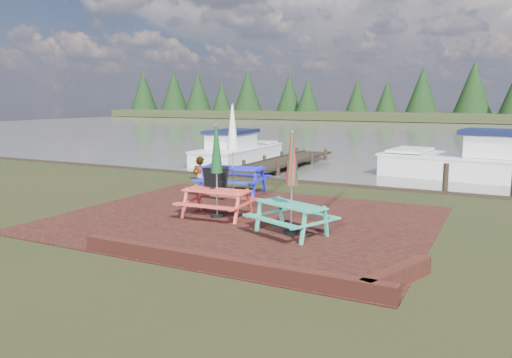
{
  "coord_description": "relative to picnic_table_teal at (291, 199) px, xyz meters",
  "views": [
    {
      "loc": [
        5.74,
        -9.65,
        2.96
      ],
      "look_at": [
        0.2,
        1.28,
        1.0
      ],
      "focal_mm": 35.0,
      "sensor_mm": 36.0,
      "label": 1
    }
  ],
  "objects": [
    {
      "name": "ground",
      "position": [
        -1.59,
        -0.26,
        -0.8
      ],
      "size": [
        120.0,
        120.0,
        0.0
      ],
      "primitive_type": "plane",
      "color": "black",
      "rests_on": "ground"
    },
    {
      "name": "paving",
      "position": [
        -1.59,
        0.74,
        -0.79
      ],
      "size": [
        9.0,
        7.5,
        0.02
      ],
      "primitive_type": "cube",
      "color": "#371311",
      "rests_on": "ground"
    },
    {
      "name": "brick_wall",
      "position": [
        0.56,
        -2.67,
        -0.65
      ],
      "size": [
        6.21,
        1.79,
        0.3
      ],
      "color": "#4C1E16",
      "rests_on": "ground"
    },
    {
      "name": "water",
      "position": [
        -1.59,
        36.74,
        -0.8
      ],
      "size": [
        120.0,
        60.0,
        0.02
      ],
      "primitive_type": "cube",
      "color": "#4A483F",
      "rests_on": "ground"
    },
    {
      "name": "far_treeline",
      "position": [
        -1.59,
        65.74,
        2.48
      ],
      "size": [
        120.0,
        10.0,
        8.1
      ],
      "color": "black",
      "rests_on": "ground"
    },
    {
      "name": "picnic_table_teal",
      "position": [
        0.0,
        0.0,
        0.0
      ],
      "size": [
        2.07,
        1.98,
        2.27
      ],
      "rotation": [
        0.0,
        0.0,
        -0.4
      ],
      "color": "teal",
      "rests_on": "ground"
    },
    {
      "name": "picnic_table_red",
      "position": [
        -2.29,
        0.63,
        0.03
      ],
      "size": [
        1.77,
        1.59,
        2.35
      ],
      "rotation": [
        0.0,
        0.0,
        0.05
      ],
      "color": "#D54436",
      "rests_on": "ground"
    },
    {
      "name": "picnic_table_blue",
      "position": [
        -3.54,
        3.64,
        0.18
      ],
      "size": [
        2.24,
        2.05,
        2.79
      ],
      "rotation": [
        0.0,
        0.0,
        0.14
      ],
      "color": "#1A21C5",
      "rests_on": "ground"
    },
    {
      "name": "chalkboard",
      "position": [
        -3.55,
        2.62,
        -0.29
      ],
      "size": [
        0.62,
        0.61,
        0.98
      ],
      "rotation": [
        0.0,
        0.0,
        -0.07
      ],
      "color": "black",
      "rests_on": "ground"
    },
    {
      "name": "jetty",
      "position": [
        -5.09,
        11.02,
        -0.68
      ],
      "size": [
        1.76,
        9.08,
        1.0
      ],
      "color": "black",
      "rests_on": "ground"
    },
    {
      "name": "boat_jetty",
      "position": [
        -7.96,
        11.9,
        -0.44
      ],
      "size": [
        2.35,
        6.4,
        1.84
      ],
      "rotation": [
        0.0,
        0.0,
        0.03
      ],
      "color": "silver",
      "rests_on": "ground"
    },
    {
      "name": "boat_near",
      "position": [
        3.62,
        11.61,
        -0.35
      ],
      "size": [
        8.33,
        3.72,
        2.18
      ],
      "rotation": [
        0.0,
        0.0,
        1.45
      ],
      "color": "silver",
      "rests_on": "ground"
    },
    {
      "name": "person",
      "position": [
        -5.92,
        5.41,
        0.09
      ],
      "size": [
        0.67,
        0.47,
        1.77
      ],
      "primitive_type": "imported",
      "rotation": [
        0.0,
        0.0,
        3.21
      ],
      "color": "gray",
      "rests_on": "ground"
    }
  ]
}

